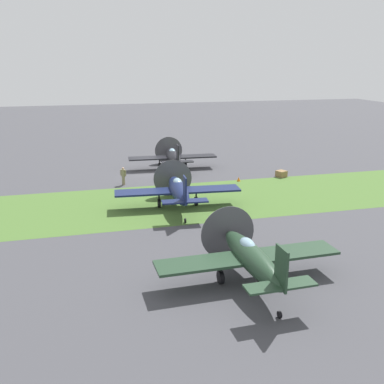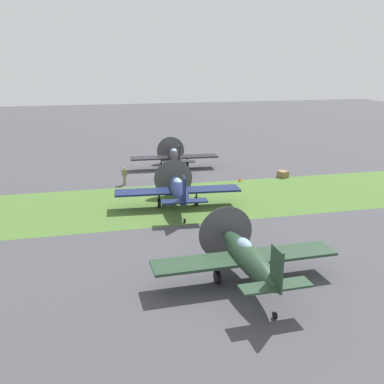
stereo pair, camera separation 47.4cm
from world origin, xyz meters
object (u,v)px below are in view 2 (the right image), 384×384
Objects in this scene: airplane_lead at (175,156)px; supply_crate at (283,174)px; airplane_wingman at (178,190)px; airplane_trail at (247,257)px; runway_marker_cone at (240,179)px; ground_crew_chief at (124,175)px.

airplane_lead reaches higher than supply_crate.
supply_crate is at bearing -27.55° from airplane_lead.
airplane_wingman is 14.39m from supply_crate.
supply_crate is at bearing 34.27° from airplane_wingman.
airplane_lead is 0.95× the size of airplane_wingman.
airplane_trail reaches higher than supply_crate.
airplane_trail is at bearing -81.43° from airplane_wingman.
airplane_wingman is (-2.35, -13.13, 0.08)m from airplane_lead.
airplane_trail is (0.93, -13.27, -0.01)m from airplane_wingman.
airplane_trail is at bearing -108.60° from runway_marker_cone.
airplane_lead is 7.84m from ground_crew_chief.
ground_crew_chief is (-3.60, 8.05, -0.61)m from airplane_wingman.
airplane_wingman is 10.12m from runway_marker_cone.
airplane_lead is 0.96× the size of airplane_trail.
runway_marker_cone is (6.67, 19.82, -1.30)m from airplane_trail.
ground_crew_chief is (-5.94, -5.09, -0.53)m from airplane_lead.
runway_marker_cone is at bearing -48.12° from airplane_lead.
supply_crate reaches higher than runway_marker_cone.
airplane_trail is 5.85× the size of ground_crew_chief.
airplane_trail is 23.43m from supply_crate.
airplane_wingman reaches higher than airplane_lead.
airplane_wingman is at bearing 92.58° from airplane_trail.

